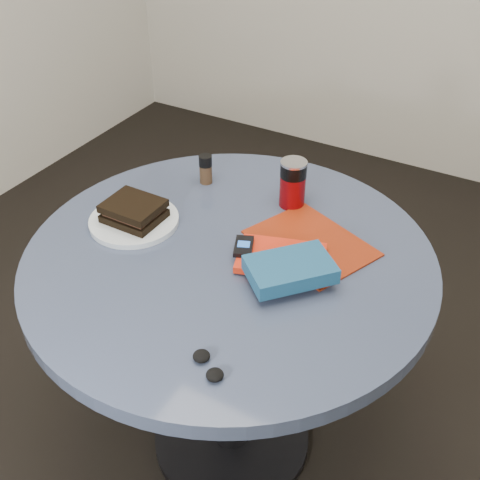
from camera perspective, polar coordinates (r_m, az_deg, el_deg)
The scene contains 11 objects.
ground at distance 2.01m, azimuth -0.79°, elevation -18.38°, with size 4.00×4.00×0.00m, color black.
table at distance 1.56m, azimuth -0.96°, elevation -5.96°, with size 1.00×1.00×0.75m.
plate at distance 1.58m, azimuth -10.01°, elevation 1.82°, with size 0.23×0.23×0.01m, color silver.
sandwich at distance 1.56m, azimuth -10.04°, elevation 2.74°, with size 0.14×0.12×0.05m.
soda_can at distance 1.60m, azimuth 5.02°, elevation 5.37°, with size 0.09×0.09×0.13m.
pepper_grinder at distance 1.71m, azimuth -3.27°, elevation 6.74°, with size 0.05×0.05×0.09m.
magazine at distance 1.49m, azimuth 6.74°, elevation -0.29°, with size 0.29×0.22×0.01m, color maroon.
red_book at distance 1.42m, azimuth 3.93°, elevation -1.71°, with size 0.20×0.14×0.02m, color red.
novel at distance 1.35m, azimuth 4.78°, elevation -2.78°, with size 0.19×0.12×0.04m, color navy.
mp3_player at distance 1.43m, azimuth 0.35°, elevation -0.60°, with size 0.07×0.09×0.01m.
headphones at distance 1.18m, azimuth -3.05°, elevation -11.78°, with size 0.09×0.08×0.02m.
Camera 1 is at (0.59, -0.99, 1.65)m, focal length 45.00 mm.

